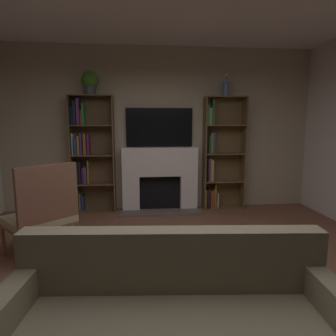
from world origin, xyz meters
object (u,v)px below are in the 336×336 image
at_px(potted_plant, 90,82).
at_px(bookshelf_left, 88,153).
at_px(fireplace, 160,177).
at_px(vase_with_flowers, 226,88).
at_px(tv, 159,127).
at_px(bookshelf_right, 218,156).
at_px(armchair, 42,213).

bearing_deg(potted_plant, bookshelf_left, 155.81).
distance_m(fireplace, vase_with_flowers, 1.95).
bearing_deg(bookshelf_left, fireplace, -0.60).
relative_size(tv, bookshelf_right, 0.58).
relative_size(tv, potted_plant, 3.03).
bearing_deg(tv, potted_plant, -174.13).
bearing_deg(fireplace, armchair, -129.76).
relative_size(fireplace, vase_with_flowers, 3.74).
height_order(bookshelf_right, potted_plant, potted_plant).
bearing_deg(vase_with_flowers, potted_plant, 179.99).
xyz_separation_m(bookshelf_left, potted_plant, (0.09, -0.04, 1.21)).
relative_size(bookshelf_right, armchair, 1.82).
xyz_separation_m(bookshelf_right, armchair, (-2.56, -1.81, -0.43)).
xyz_separation_m(fireplace, vase_with_flowers, (1.17, -0.03, 1.56)).
bearing_deg(tv, bookshelf_right, -3.66).
height_order(potted_plant, vase_with_flowers, potted_plant).
bearing_deg(bookshelf_left, vase_with_flowers, -1.00).
xyz_separation_m(tv, potted_plant, (-1.17, -0.12, 0.76)).
relative_size(tv, bookshelf_left, 0.58).
relative_size(bookshelf_right, vase_with_flowers, 5.25).
relative_size(vase_with_flowers, armchair, 0.35).
distance_m(fireplace, potted_plant, 2.02).
bearing_deg(bookshelf_right, tv, 176.34).
xyz_separation_m(potted_plant, armchair, (-0.32, -1.75, -1.72)).
height_order(bookshelf_right, vase_with_flowers, vase_with_flowers).
xyz_separation_m(fireplace, bookshelf_left, (-1.26, 0.01, 0.43)).
xyz_separation_m(fireplace, tv, (0.00, 0.09, 0.88)).
height_order(fireplace, bookshelf_right, bookshelf_right).
bearing_deg(fireplace, vase_with_flowers, -1.43).
height_order(vase_with_flowers, armchair, vase_with_flowers).
bearing_deg(vase_with_flowers, bookshelf_left, 179.00).
bearing_deg(potted_plant, fireplace, 1.41).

